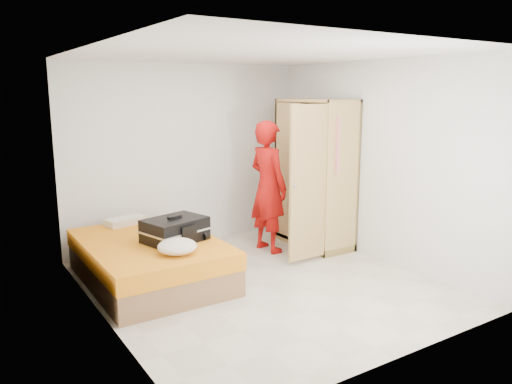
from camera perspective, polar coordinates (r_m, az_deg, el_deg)
room at (r=5.55m, az=0.70°, el=2.10°), size 4.00×4.02×2.60m
bed at (r=6.03m, az=-11.99°, el=-7.67°), size 1.42×2.02×0.50m
wardrobe at (r=7.13m, az=6.68°, el=1.62°), size 1.17×1.21×2.10m
person at (r=6.89m, az=1.40°, el=0.61°), size 0.51×0.71×1.82m
suitcase at (r=5.84m, az=-9.22°, el=-4.29°), size 0.80×0.66×0.30m
round_cushion at (r=5.40m, az=-8.99°, el=-6.16°), size 0.42×0.42×0.16m
pillow at (r=6.72m, az=-14.72°, el=-3.22°), size 0.54×0.35×0.09m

